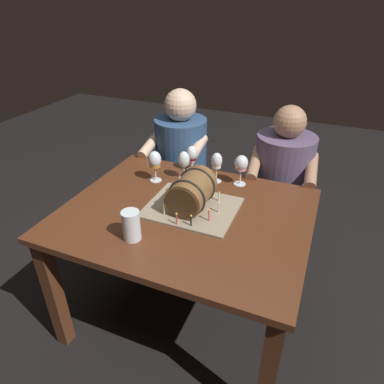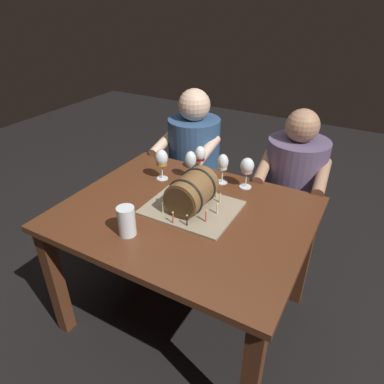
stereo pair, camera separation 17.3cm
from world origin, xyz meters
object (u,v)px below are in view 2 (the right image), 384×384
at_px(wine_glass_red, 200,155).
at_px(beer_pint, 127,222).
at_px(wine_glass_white, 223,164).
at_px(wine_glass_amber, 161,159).
at_px(barrel_cake, 192,194).
at_px(wine_glass_rose, 247,167).
at_px(dining_table, 185,228).
at_px(wine_glass_empty, 191,160).
at_px(person_seated_right, 290,198).
at_px(person_seated_left, 194,171).

height_order(wine_glass_red, beer_pint, wine_glass_red).
xyz_separation_m(wine_glass_red, wine_glass_white, (0.19, -0.07, 0.02)).
relative_size(wine_glass_amber, wine_glass_white, 1.04).
relative_size(barrel_cake, wine_glass_red, 2.79).
relative_size(wine_glass_red, beer_pint, 1.14).
bearing_deg(wine_glass_white, wine_glass_amber, -158.18).
bearing_deg(wine_glass_amber, wine_glass_red, 54.84).
bearing_deg(beer_pint, wine_glass_rose, 65.38).
bearing_deg(barrel_cake, beer_pint, -115.06).
xyz_separation_m(dining_table, wine_glass_rose, (0.18, 0.38, 0.24)).
bearing_deg(beer_pint, wine_glass_white, 75.59).
distance_m(wine_glass_red, wine_glass_empty, 0.12).
bearing_deg(wine_glass_red, wine_glass_amber, -125.16).
relative_size(wine_glass_empty, beer_pint, 1.22).
relative_size(wine_glass_red, person_seated_right, 0.14).
xyz_separation_m(dining_table, wine_glass_amber, (-0.30, 0.24, 0.24)).
relative_size(dining_table, person_seated_right, 1.09).
bearing_deg(person_seated_right, beer_pint, -115.60).
relative_size(wine_glass_red, wine_glass_empty, 0.93).
bearing_deg(wine_glass_amber, wine_glass_white, 21.82).
bearing_deg(wine_glass_amber, beer_pint, -73.14).
relative_size(wine_glass_rose, person_seated_left, 0.16).
bearing_deg(wine_glass_amber, dining_table, -38.48).
bearing_deg(wine_glass_red, person_seated_left, 124.77).
xyz_separation_m(dining_table, wine_glass_empty, (-0.15, 0.32, 0.23)).
bearing_deg(wine_glass_red, person_seated_right, 30.90).
distance_m(wine_glass_rose, person_seated_left, 0.73).
xyz_separation_m(barrel_cake, person_seated_right, (0.35, 0.71, -0.30)).
bearing_deg(beer_pint, wine_glass_empty, 91.47).
bearing_deg(person_seated_left, wine_glass_white, -43.68).
height_order(wine_glass_amber, beer_pint, wine_glass_amber).
bearing_deg(wine_glass_rose, wine_glass_empty, -169.46).
height_order(wine_glass_empty, person_seated_left, person_seated_left).
xyz_separation_m(wine_glass_red, person_seated_right, (0.52, 0.31, -0.32)).
bearing_deg(dining_table, beer_pint, -114.59).
height_order(dining_table, person_seated_left, person_seated_left).
height_order(dining_table, wine_glass_rose, wine_glass_rose).
bearing_deg(person_seated_left, dining_table, -64.03).
relative_size(wine_glass_red, wine_glass_white, 0.91).
height_order(wine_glass_empty, wine_glass_amber, wine_glass_amber).
height_order(wine_glass_red, person_seated_left, person_seated_left).
bearing_deg(dining_table, wine_glass_white, 84.54).
height_order(dining_table, wine_glass_empty, wine_glass_empty).
xyz_separation_m(dining_table, barrel_cake, (0.02, 0.04, 0.20)).
distance_m(wine_glass_white, person_seated_left, 0.64).
bearing_deg(person_seated_left, wine_glass_empty, -63.35).
bearing_deg(wine_glass_rose, barrel_cake, -114.19).
bearing_deg(person_seated_right, wine_glass_amber, -142.10).
bearing_deg(wine_glass_amber, wine_glass_empty, 31.20).
xyz_separation_m(wine_glass_empty, wine_glass_amber, (-0.14, -0.09, 0.01)).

